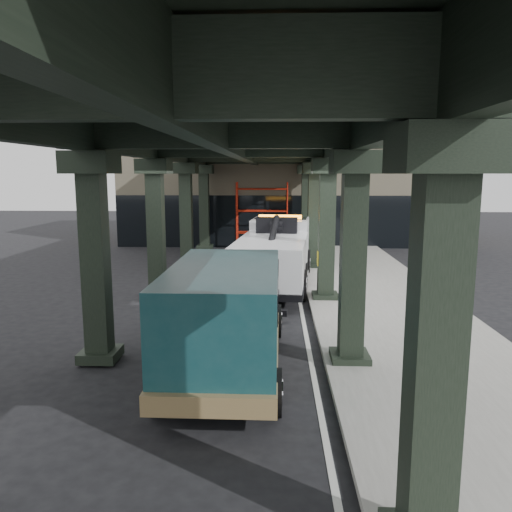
# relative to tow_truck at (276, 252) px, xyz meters

# --- Properties ---
(ground) EXTENTS (90.00, 90.00, 0.00)m
(ground) POSITION_rel_tow_truck_xyz_m (-0.84, -4.52, -1.40)
(ground) COLOR black
(ground) RESTS_ON ground
(sidewalk) EXTENTS (5.00, 40.00, 0.15)m
(sidewalk) POSITION_rel_tow_truck_xyz_m (3.66, -2.52, -1.32)
(sidewalk) COLOR gray
(sidewalk) RESTS_ON ground
(lane_stripe) EXTENTS (0.12, 38.00, 0.01)m
(lane_stripe) POSITION_rel_tow_truck_xyz_m (0.86, -2.52, -1.39)
(lane_stripe) COLOR silver
(lane_stripe) RESTS_ON ground
(viaduct) EXTENTS (7.40, 32.00, 6.40)m
(viaduct) POSITION_rel_tow_truck_xyz_m (-1.24, -2.52, 4.06)
(viaduct) COLOR black
(viaduct) RESTS_ON ground
(building) EXTENTS (22.00, 10.00, 8.00)m
(building) POSITION_rel_tow_truck_xyz_m (1.16, 15.48, 2.60)
(building) COLOR #C6B793
(building) RESTS_ON ground
(scaffolding) EXTENTS (3.08, 0.88, 4.00)m
(scaffolding) POSITION_rel_tow_truck_xyz_m (-0.84, 10.12, 0.71)
(scaffolding) COLOR red
(scaffolding) RESTS_ON ground
(tow_truck) EXTENTS (3.23, 8.92, 2.87)m
(tow_truck) POSITION_rel_tow_truck_xyz_m (0.00, 0.00, 0.00)
(tow_truck) COLOR black
(tow_truck) RESTS_ON ground
(towed_van) EXTENTS (2.58, 6.29, 2.54)m
(towed_van) POSITION_rel_tow_truck_xyz_m (-1.11, -9.09, -0.03)
(towed_van) COLOR #123D42
(towed_van) RESTS_ON ground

